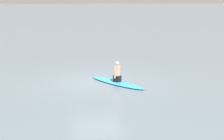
% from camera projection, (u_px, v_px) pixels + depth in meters
% --- Properties ---
extents(ground_plane, '(400.00, 400.00, 0.00)m').
position_uv_depth(ground_plane, '(97.00, 82.00, 14.87)').
color(ground_plane, slate).
extents(surfboard, '(2.99, 2.52, 0.10)m').
position_uv_depth(surfboard, '(117.00, 83.00, 14.61)').
color(surfboard, '#339EC6').
rests_on(surfboard, ground).
extents(person_paddler, '(0.41, 0.40, 0.96)m').
position_uv_depth(person_paddler, '(117.00, 73.00, 14.50)').
color(person_paddler, black).
rests_on(person_paddler, surfboard).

